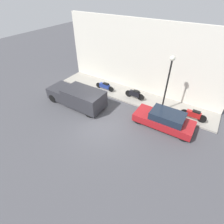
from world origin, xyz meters
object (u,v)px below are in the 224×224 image
at_px(delivery_van, 77,96).
at_px(motorcycle_blue, 105,86).
at_px(motorcycle_black, 135,94).
at_px(streetlamp, 169,75).
at_px(parked_car, 165,119).
at_px(motorcycle_red, 194,115).

xyz_separation_m(delivery_van, motorcycle_blue, (3.22, -0.72, -0.30)).
bearing_deg(motorcycle_black, streetlamp, -99.11).
xyz_separation_m(parked_car, motorcycle_red, (1.79, -1.68, -0.02)).
bearing_deg(motorcycle_blue, streetlamp, -92.90).
height_order(delivery_van, motorcycle_black, delivery_van).
bearing_deg(streetlamp, motorcycle_black, 80.89).
relative_size(motorcycle_black, streetlamp, 0.40).
distance_m(delivery_van, motorcycle_red, 9.57).
relative_size(delivery_van, motorcycle_blue, 2.63).
bearing_deg(parked_car, motorcycle_black, 58.93).
distance_m(parked_car, motorcycle_blue, 6.94).
relative_size(parked_car, motorcycle_red, 2.21).
xyz_separation_m(delivery_van, streetlamp, (2.92, -6.64, 2.47)).
bearing_deg(motorcycle_red, parked_car, 136.68).
xyz_separation_m(motorcycle_blue, motorcycle_red, (-0.17, -8.34, 0.06)).
bearing_deg(delivery_van, motorcycle_blue, -12.62).
distance_m(delivery_van, motorcycle_blue, 3.32).
height_order(delivery_van, streetlamp, streetlamp).
height_order(delivery_van, motorcycle_blue, delivery_van).
height_order(delivery_van, motorcycle_red, delivery_van).
height_order(parked_car, streetlamp, streetlamp).
xyz_separation_m(motorcycle_red, streetlamp, (-0.13, 2.42, 2.72)).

